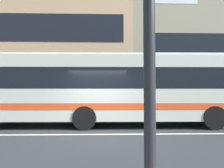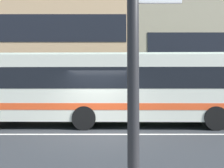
{
  "view_description": "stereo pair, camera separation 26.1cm",
  "coord_description": "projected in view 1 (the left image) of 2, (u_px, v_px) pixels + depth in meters",
  "views": [
    {
      "loc": [
        0.36,
        -7.51,
        1.63
      ],
      "look_at": [
        0.64,
        2.37,
        1.99
      ],
      "focal_mm": 31.77,
      "sensor_mm": 36.0,
      "label": 1
    },
    {
      "loc": [
        0.62,
        -7.51,
        1.63
      ],
      "look_at": [
        0.64,
        2.37,
        1.99
      ],
      "focal_mm": 31.77,
      "sensor_mm": 36.0,
      "label": 2
    }
  ],
  "objects": [
    {
      "name": "ground_plane",
      "position": [
        97.0,
        134.0,
        7.43
      ],
      "size": [
        160.0,
        160.0,
        0.0
      ],
      "primitive_type": "plane",
      "color": "#2C2F32"
    },
    {
      "name": "lane_centre_line",
      "position": [
        97.0,
        134.0,
        7.43
      ],
      "size": [
        60.0,
        0.16,
        0.01
      ],
      "primitive_type": "cube",
      "color": "silver",
      "rests_on": "ground_plane"
    },
    {
      "name": "transit_bus",
      "position": [
        102.0,
        87.0,
        9.54
      ],
      "size": [
        11.6,
        2.77,
        3.3
      ],
      "color": "silver",
      "rests_on": "ground_plane"
    },
    {
      "name": "hedge_row_far",
      "position": [
        159.0,
        110.0,
        12.88
      ],
      "size": [
        14.39,
        1.1,
        0.77
      ],
      "primitive_type": "cube",
      "color": "#275924",
      "rests_on": "ground_plane"
    },
    {
      "name": "apartment_block_left",
      "position": [
        33.0,
        51.0,
        22.97
      ],
      "size": [
        21.88,
        11.14,
        12.55
      ],
      "color": "tan",
      "rests_on": "ground_plane"
    }
  ]
}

